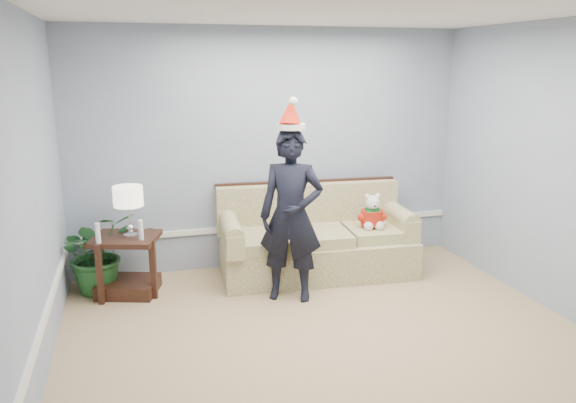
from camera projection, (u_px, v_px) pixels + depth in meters
The scene contains 10 objects.
room_shell at pixel (356, 200), 4.03m from camera, with size 4.54×5.04×2.74m.
wainscot_trim at pixel (181, 276), 5.03m from camera, with size 4.49×4.99×0.06m.
sofa at pixel (316, 242), 6.30m from camera, with size 2.18×1.05×0.99m.
side_table at pixel (127, 271), 5.72m from camera, with size 0.77×0.70×0.61m.
table_lamp at pixel (128, 198), 5.52m from camera, with size 0.29×0.29×0.52m.
candle_pair at pixel (120, 232), 5.45m from camera, with size 0.45×0.05×0.20m.
houseplant at pixel (98, 252), 5.75m from camera, with size 0.75×0.65×0.84m, color #205926.
man at pixel (291, 216), 5.47m from camera, with size 0.62×0.41×1.71m, color black.
santa_hat at pixel (291, 115), 5.25m from camera, with size 0.36×0.38×0.32m.
teddy_bear at pixel (372, 215), 6.22m from camera, with size 0.28×0.30×0.40m.
Camera 1 is at (-1.54, -3.63, 2.30)m, focal length 35.00 mm.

